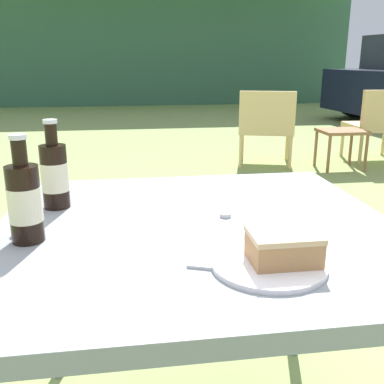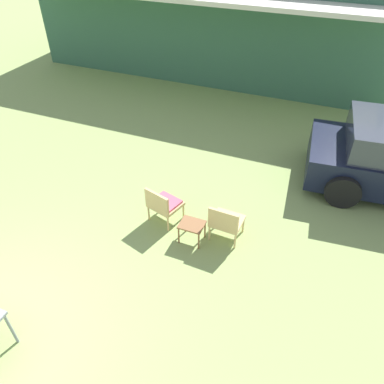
% 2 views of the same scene
% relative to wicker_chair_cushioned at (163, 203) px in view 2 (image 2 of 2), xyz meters
% --- Properties ---
extents(cabin_building, '(11.67, 5.07, 3.36)m').
position_rel_wicker_chair_cushioned_xyz_m(cabin_building, '(-1.87, 8.26, 1.26)').
color(cabin_building, '#38664C').
rests_on(cabin_building, ground_plane).
extents(wicker_chair_cushioned, '(0.67, 0.64, 0.77)m').
position_rel_wicker_chair_cushioned_xyz_m(wicker_chair_cushioned, '(0.00, 0.00, 0.00)').
color(wicker_chair_cushioned, tan).
rests_on(wicker_chair_cushioned, ground_plane).
extents(wicker_chair_plain, '(0.57, 0.53, 0.77)m').
position_rel_wicker_chair_cushioned_xyz_m(wicker_chair_plain, '(1.23, -0.02, 0.00)').
color(wicker_chair_plain, tan).
rests_on(wicker_chair_plain, ground_plane).
extents(garden_side_table, '(0.43, 0.36, 0.40)m').
position_rel_wicker_chair_cushioned_xyz_m(garden_side_table, '(0.69, -0.28, -0.09)').
color(garden_side_table, brown).
rests_on(garden_side_table, ground_plane).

